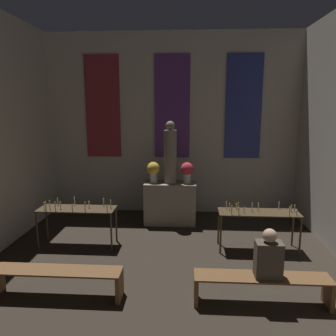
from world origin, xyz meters
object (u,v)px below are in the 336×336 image
object	(u,v)px
candle_rack_left	(77,212)
person_seated	(269,256)
flower_vase_left	(154,170)
altar	(170,203)
pew_back_right	(262,284)
statue	(170,154)
flower_vase_right	(187,171)
pew_back_left	(57,277)
candle_rack_right	(258,216)

from	to	relation	value
candle_rack_left	person_seated	size ratio (longest dim) A/B	2.18
flower_vase_left	person_seated	distance (m)	3.73
altar	pew_back_right	distance (m)	3.48
flower_vase_left	altar	bearing A→B (deg)	-0.00
flower_vase_left	candle_rack_left	world-z (taller)	flower_vase_left
statue	flower_vase_right	distance (m)	0.54
statue	altar	bearing A→B (deg)	-90.00
flower_vase_left	pew_back_left	distance (m)	3.47
candle_rack_right	pew_back_right	bearing A→B (deg)	-99.57
candle_rack_left	candle_rack_right	size ratio (longest dim) A/B	1.00
pew_back_right	altar	bearing A→B (deg)	114.77
flower_vase_right	pew_back_left	bearing A→B (deg)	-120.29
candle_rack_left	candle_rack_right	bearing A→B (deg)	0.04
pew_back_left	flower_vase_left	bearing A→B (deg)	71.28
altar	pew_back_right	size ratio (longest dim) A/B	0.63
flower_vase_right	person_seated	distance (m)	3.40
statue	candle_rack_right	xyz separation A→B (m)	(1.76, -1.36, -0.96)
flower_vase_right	pew_back_left	world-z (taller)	flower_vase_right
candle_rack_right	pew_back_left	size ratio (longest dim) A/B	0.80
candle_rack_right	pew_back_right	world-z (taller)	candle_rack_right
person_seated	candle_rack_left	bearing A→B (deg)	151.40
altar	flower_vase_left	xyz separation A→B (m)	(-0.39, 0.00, 0.78)
candle_rack_right	pew_back_left	bearing A→B (deg)	-150.82
pew_back_left	pew_back_right	size ratio (longest dim) A/B	1.00
pew_back_right	statue	bearing A→B (deg)	114.77
statue	candle_rack_right	distance (m)	2.43
altar	flower_vase_left	distance (m)	0.87
statue	pew_back_left	bearing A→B (deg)	-114.77
altar	pew_back_right	bearing A→B (deg)	-65.23
candle_rack_left	pew_back_right	xyz separation A→B (m)	(3.22, -1.79, -0.37)
person_seated	pew_back_left	bearing A→B (deg)	-180.00
candle_rack_right	pew_back_right	xyz separation A→B (m)	(-0.30, -1.80, -0.37)
candle_rack_left	pew_back_left	world-z (taller)	candle_rack_left
pew_back_left	candle_rack_left	bearing A→B (deg)	99.75
flower_vase_left	flower_vase_right	size ratio (longest dim) A/B	1.00
statue	pew_back_right	xyz separation A→B (m)	(1.46, -3.16, -1.34)
flower_vase_right	statue	bearing A→B (deg)	180.00
altar	flower_vase_right	xyz separation A→B (m)	(0.39, 0.00, 0.78)
statue	flower_vase_right	bearing A→B (deg)	0.00
candle_rack_right	flower_vase_right	bearing A→B (deg)	135.25
altar	candle_rack_left	size ratio (longest dim) A/B	0.79
flower_vase_right	pew_back_right	xyz separation A→B (m)	(1.07, -3.16, -0.96)
altar	candle_rack_right	distance (m)	2.23
flower_vase_left	flower_vase_right	distance (m)	0.77
altar	candle_rack_right	bearing A→B (deg)	-37.72
altar	flower_vase_left	bearing A→B (deg)	180.00
altar	person_seated	xyz separation A→B (m)	(1.53, -3.16, 0.23)
altar	person_seated	bearing A→B (deg)	-64.22
flower_vase_left	candle_rack_left	distance (m)	2.03
candle_rack_left	person_seated	world-z (taller)	person_seated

